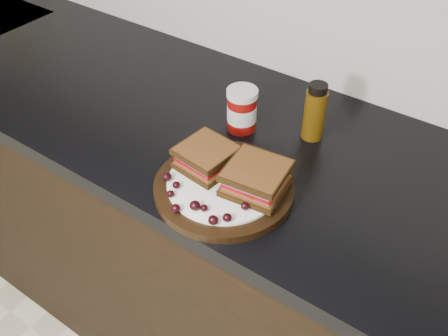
# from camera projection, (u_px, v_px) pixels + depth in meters

# --- Properties ---
(base_cabinets) EXTENTS (3.96, 0.58, 0.86)m
(base_cabinets) POSITION_uv_depth(u_px,v_px,m) (216.00, 254.00, 1.47)
(base_cabinets) COLOR black
(base_cabinets) RESTS_ON ground_plane
(countertop) EXTENTS (3.98, 0.60, 0.04)m
(countertop) POSITION_uv_depth(u_px,v_px,m) (214.00, 133.00, 1.18)
(countertop) COLOR black
(countertop) RESTS_ON base_cabinets
(plate) EXTENTS (0.28, 0.28, 0.02)m
(plate) POSITION_uv_depth(u_px,v_px,m) (224.00, 187.00, 0.99)
(plate) COLOR black
(plate) RESTS_ON countertop
(sandwich_left) EXTENTS (0.12, 0.12, 0.05)m
(sandwich_left) POSITION_uv_depth(u_px,v_px,m) (206.00, 157.00, 1.00)
(sandwich_left) COLOR brown
(sandwich_left) RESTS_ON plate
(sandwich_right) EXTENTS (0.13, 0.13, 0.05)m
(sandwich_right) POSITION_uv_depth(u_px,v_px,m) (256.00, 178.00, 0.95)
(sandwich_right) COLOR brown
(sandwich_right) RESTS_ON plate
(grape_0) EXTENTS (0.02, 0.02, 0.02)m
(grape_0) POSITION_uv_depth(u_px,v_px,m) (167.00, 177.00, 0.98)
(grape_0) COLOR black
(grape_0) RESTS_ON plate
(grape_1) EXTENTS (0.02, 0.02, 0.01)m
(grape_1) POSITION_uv_depth(u_px,v_px,m) (176.00, 185.00, 0.96)
(grape_1) COLOR black
(grape_1) RESTS_ON plate
(grape_2) EXTENTS (0.01, 0.01, 0.01)m
(grape_2) POSITION_uv_depth(u_px,v_px,m) (171.00, 194.00, 0.95)
(grape_2) COLOR black
(grape_2) RESTS_ON plate
(grape_3) EXTENTS (0.02, 0.02, 0.02)m
(grape_3) POSITION_uv_depth(u_px,v_px,m) (176.00, 208.00, 0.92)
(grape_3) COLOR black
(grape_3) RESTS_ON plate
(grape_4) EXTENTS (0.02, 0.02, 0.02)m
(grape_4) POSITION_uv_depth(u_px,v_px,m) (195.00, 206.00, 0.92)
(grape_4) COLOR black
(grape_4) RESTS_ON plate
(grape_5) EXTENTS (0.01, 0.01, 0.01)m
(grape_5) POSITION_uv_depth(u_px,v_px,m) (204.00, 208.00, 0.92)
(grape_5) COLOR black
(grape_5) RESTS_ON plate
(grape_6) EXTENTS (0.02, 0.02, 0.02)m
(grape_6) POSITION_uv_depth(u_px,v_px,m) (213.00, 220.00, 0.89)
(grape_6) COLOR black
(grape_6) RESTS_ON plate
(grape_7) EXTENTS (0.02, 0.02, 0.02)m
(grape_7) POSITION_uv_depth(u_px,v_px,m) (227.00, 217.00, 0.90)
(grape_7) COLOR black
(grape_7) RESTS_ON plate
(grape_8) EXTENTS (0.02, 0.02, 0.02)m
(grape_8) POSITION_uv_depth(u_px,v_px,m) (245.00, 206.00, 0.92)
(grape_8) COLOR black
(grape_8) RESTS_ON plate
(grape_9) EXTENTS (0.02, 0.02, 0.02)m
(grape_9) POSITION_uv_depth(u_px,v_px,m) (242.00, 197.00, 0.94)
(grape_9) COLOR black
(grape_9) RESTS_ON plate
(grape_10) EXTENTS (0.02, 0.02, 0.02)m
(grape_10) POSITION_uv_depth(u_px,v_px,m) (261.00, 187.00, 0.96)
(grape_10) COLOR black
(grape_10) RESTS_ON plate
(grape_11) EXTENTS (0.02, 0.02, 0.02)m
(grape_11) POSITION_uv_depth(u_px,v_px,m) (253.00, 179.00, 0.97)
(grape_11) COLOR black
(grape_11) RESTS_ON plate
(grape_12) EXTENTS (0.02, 0.02, 0.02)m
(grape_12) POSITION_uv_depth(u_px,v_px,m) (257.00, 174.00, 0.98)
(grape_12) COLOR black
(grape_12) RESTS_ON plate
(grape_13) EXTENTS (0.02, 0.02, 0.02)m
(grape_13) POSITION_uv_depth(u_px,v_px,m) (209.00, 150.00, 1.04)
(grape_13) COLOR black
(grape_13) RESTS_ON plate
(grape_14) EXTENTS (0.02, 0.02, 0.01)m
(grape_14) POSITION_uv_depth(u_px,v_px,m) (194.00, 157.00, 1.03)
(grape_14) COLOR black
(grape_14) RESTS_ON plate
(grape_15) EXTENTS (0.02, 0.02, 0.02)m
(grape_15) POSITION_uv_depth(u_px,v_px,m) (197.00, 167.00, 1.00)
(grape_15) COLOR black
(grape_15) RESTS_ON plate
(grape_16) EXTENTS (0.02, 0.02, 0.02)m
(grape_16) POSITION_uv_depth(u_px,v_px,m) (216.00, 155.00, 1.03)
(grape_16) COLOR black
(grape_16) RESTS_ON plate
(grape_17) EXTENTS (0.02, 0.02, 0.02)m
(grape_17) POSITION_uv_depth(u_px,v_px,m) (206.00, 161.00, 1.02)
(grape_17) COLOR black
(grape_17) RESTS_ON plate
(grape_18) EXTENTS (0.02, 0.02, 0.02)m
(grape_18) POSITION_uv_depth(u_px,v_px,m) (186.00, 165.00, 1.01)
(grape_18) COLOR black
(grape_18) RESTS_ON plate
(condiment_jar) EXTENTS (0.09, 0.09, 0.10)m
(condiment_jar) POSITION_uv_depth(u_px,v_px,m) (242.00, 110.00, 1.12)
(condiment_jar) COLOR maroon
(condiment_jar) RESTS_ON countertop
(oil_bottle) EXTENTS (0.06, 0.06, 0.14)m
(oil_bottle) POSITION_uv_depth(u_px,v_px,m) (315.00, 111.00, 1.09)
(oil_bottle) COLOR #492F07
(oil_bottle) RESTS_ON countertop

